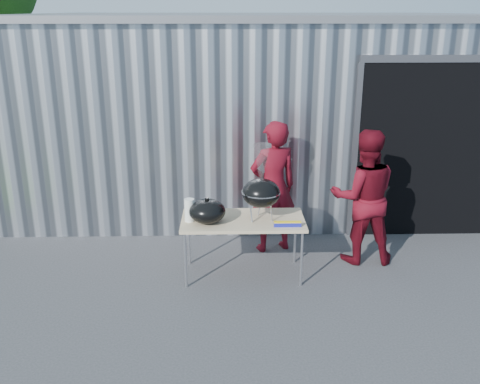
{
  "coord_description": "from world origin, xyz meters",
  "views": [
    {
      "loc": [
        0.26,
        -5.59,
        3.17
      ],
      "look_at": [
        0.41,
        0.61,
        1.05
      ],
      "focal_mm": 40.0,
      "sensor_mm": 36.0,
      "label": 1
    }
  ],
  "objects_px": {
    "person_cook": "(273,187)",
    "folding_table": "(243,222)",
    "person_bystander": "(363,197)",
    "kettle_grill": "(261,187)"
  },
  "relations": [
    {
      "from": "folding_table",
      "to": "kettle_grill",
      "type": "xyz_separation_m",
      "value": [
        0.22,
        -0.03,
        0.46
      ]
    },
    {
      "from": "person_cook",
      "to": "person_bystander",
      "type": "distance_m",
      "value": 1.19
    },
    {
      "from": "person_cook",
      "to": "folding_table",
      "type": "bearing_deg",
      "value": 41.35
    },
    {
      "from": "folding_table",
      "to": "person_bystander",
      "type": "distance_m",
      "value": 1.62
    },
    {
      "from": "person_cook",
      "to": "person_bystander",
      "type": "bearing_deg",
      "value": 143.39
    },
    {
      "from": "folding_table",
      "to": "kettle_grill",
      "type": "relative_size",
      "value": 1.59
    },
    {
      "from": "folding_table",
      "to": "person_cook",
      "type": "height_order",
      "value": "person_cook"
    },
    {
      "from": "folding_table",
      "to": "person_cook",
      "type": "relative_size",
      "value": 0.83
    },
    {
      "from": "folding_table",
      "to": "person_bystander",
      "type": "xyz_separation_m",
      "value": [
        1.57,
        0.39,
        0.18
      ]
    },
    {
      "from": "kettle_grill",
      "to": "folding_table",
      "type": "bearing_deg",
      "value": 172.7
    }
  ]
}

